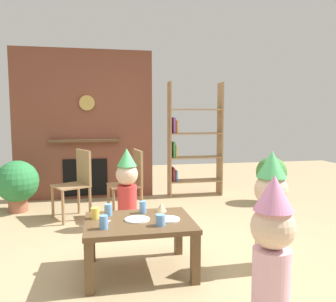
% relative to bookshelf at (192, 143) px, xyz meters
% --- Properties ---
extents(ground_plane, '(12.00, 12.00, 0.00)m').
position_rel_bookshelf_xyz_m(ground_plane, '(-0.95, -2.40, -0.89)').
color(ground_plane, tan).
extents(brick_fireplace_feature, '(2.20, 0.28, 2.40)m').
position_rel_bookshelf_xyz_m(brick_fireplace_feature, '(-1.75, 0.20, 0.30)').
color(brick_fireplace_feature, brown).
rests_on(brick_fireplace_feature, ground_plane).
extents(bookshelf, '(0.90, 0.28, 1.90)m').
position_rel_bookshelf_xyz_m(bookshelf, '(0.00, 0.00, 0.00)').
color(bookshelf, '#9E7A51').
rests_on(bookshelf, ground_plane).
extents(coffee_table, '(0.92, 0.70, 0.46)m').
position_rel_bookshelf_xyz_m(coffee_table, '(-1.19, -2.68, -0.51)').
color(coffee_table, brown).
rests_on(coffee_table, ground_plane).
extents(paper_cup_near_left, '(0.06, 0.06, 0.11)m').
position_rel_bookshelf_xyz_m(paper_cup_near_left, '(-1.13, -2.46, -0.38)').
color(paper_cup_near_left, '#669EE0').
rests_on(paper_cup_near_left, coffee_table).
extents(paper_cup_near_right, '(0.07, 0.07, 0.10)m').
position_rel_bookshelf_xyz_m(paper_cup_near_right, '(-1.56, -2.55, -0.39)').
color(paper_cup_near_right, '#F2CC4C').
rests_on(paper_cup_near_right, coffee_table).
extents(paper_cup_center, '(0.08, 0.08, 0.09)m').
position_rel_bookshelf_xyz_m(paper_cup_center, '(-1.03, -2.85, -0.39)').
color(paper_cup_center, '#669EE0').
rests_on(paper_cup_center, coffee_table).
extents(paper_cup_far_left, '(0.07, 0.07, 0.10)m').
position_rel_bookshelf_xyz_m(paper_cup_far_left, '(-1.44, -2.48, -0.38)').
color(paper_cup_far_left, '#669EE0').
rests_on(paper_cup_far_left, coffee_table).
extents(paper_cup_far_right, '(0.07, 0.07, 0.11)m').
position_rel_bookshelf_xyz_m(paper_cup_far_right, '(-1.49, -2.84, -0.38)').
color(paper_cup_far_right, '#669EE0').
rests_on(paper_cup_far_right, coffee_table).
extents(paper_plate_front, '(0.20, 0.20, 0.01)m').
position_rel_bookshelf_xyz_m(paper_plate_front, '(-0.94, -2.71, -0.43)').
color(paper_plate_front, white).
rests_on(paper_plate_front, coffee_table).
extents(paper_plate_rear, '(0.22, 0.22, 0.01)m').
position_rel_bookshelf_xyz_m(paper_plate_rear, '(-1.20, -2.66, -0.43)').
color(paper_plate_rear, white).
rests_on(paper_plate_rear, coffee_table).
extents(birthday_cake_slice, '(0.10, 0.10, 0.08)m').
position_rel_bookshelf_xyz_m(birthday_cake_slice, '(-0.95, -2.44, -0.39)').
color(birthday_cake_slice, '#EAC68C').
rests_on(birthday_cake_slice, coffee_table).
extents(table_fork, '(0.10, 0.13, 0.01)m').
position_rel_bookshelf_xyz_m(table_fork, '(-1.48, -2.70, -0.43)').
color(table_fork, silver).
rests_on(table_fork, coffee_table).
extents(child_with_cone_hat, '(0.28, 0.28, 1.00)m').
position_rel_bookshelf_xyz_m(child_with_cone_hat, '(-0.47, -3.65, -0.36)').
color(child_with_cone_hat, '#EAB2C6').
rests_on(child_with_cone_hat, ground_plane).
extents(child_in_pink, '(0.29, 0.29, 1.05)m').
position_rel_bookshelf_xyz_m(child_in_pink, '(-0.05, -2.83, -0.33)').
color(child_in_pink, '#E0CC66').
rests_on(child_in_pink, ground_plane).
extents(child_by_the_chairs, '(0.27, 0.27, 0.96)m').
position_rel_bookshelf_xyz_m(child_by_the_chairs, '(-1.20, -1.46, -0.38)').
color(child_by_the_chairs, '#D13838').
rests_on(child_by_the_chairs, ground_plane).
extents(dining_chair_left, '(0.54, 0.54, 0.90)m').
position_rel_bookshelf_xyz_m(dining_chair_left, '(-1.81, -0.95, -0.38)').
color(dining_chair_left, '#9E7A51').
rests_on(dining_chair_left, ground_plane).
extents(dining_chair_middle, '(0.46, 0.46, 0.90)m').
position_rel_bookshelf_xyz_m(dining_chair_middle, '(-1.11, -1.07, -0.38)').
color(dining_chair_middle, '#9E7A51').
rests_on(dining_chair_middle, ground_plane).
extents(potted_plant_tall, '(0.47, 0.47, 0.71)m').
position_rel_bookshelf_xyz_m(potted_plant_tall, '(1.10, -0.69, -0.47)').
color(potted_plant_tall, '#4C5660').
rests_on(potted_plant_tall, ground_plane).
extents(potted_plant_short, '(0.58, 0.58, 0.73)m').
position_rel_bookshelf_xyz_m(potted_plant_short, '(-2.66, -0.50, -0.47)').
color(potted_plant_short, '#9E5B42').
rests_on(potted_plant_short, ground_plane).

